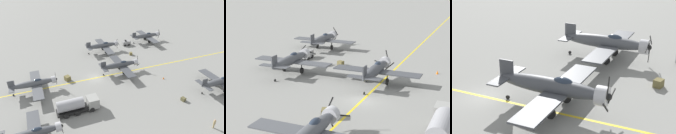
% 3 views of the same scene
% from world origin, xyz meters
% --- Properties ---
extents(ground_plane, '(400.00, 400.00, 0.00)m').
position_xyz_m(ground_plane, '(0.00, 0.00, 0.00)').
color(ground_plane, gray).
extents(taxiway_stripe, '(0.30, 160.00, 0.01)m').
position_xyz_m(taxiway_stripe, '(0.00, 0.00, 0.00)').
color(taxiway_stripe, yellow).
rests_on(taxiway_stripe, ground).
extents(airplane_far_right, '(12.00, 9.98, 3.65)m').
position_xyz_m(airplane_far_right, '(14.58, 23.54, 2.01)').
color(airplane_far_right, '#46484D').
rests_on(airplane_far_right, ground).
extents(airplane_near_right, '(12.00, 9.98, 3.70)m').
position_xyz_m(airplane_near_right, '(15.35, -15.46, 2.01)').
color(airplane_near_right, '#42444A').
rests_on(airplane_near_right, ground).
extents(airplane_mid_center, '(12.00, 9.98, 3.77)m').
position_xyz_m(airplane_mid_center, '(-0.47, 6.51, 2.01)').
color(airplane_mid_center, '#404348').
rests_on(airplane_mid_center, ground).
extents(airplane_near_center, '(12.00, 9.98, 3.68)m').
position_xyz_m(airplane_near_center, '(0.44, -14.00, 2.01)').
color(airplane_near_center, '#4D4F55').
rests_on(airplane_near_center, ground).
extents(airplane_mid_left, '(12.00, 9.98, 3.65)m').
position_xyz_m(airplane_mid_left, '(-13.55, 6.62, 2.01)').
color(airplane_mid_left, '#494C51').
rests_on(airplane_mid_left, ground).
extents(airplane_far_left, '(12.00, 9.98, 3.65)m').
position_xyz_m(airplane_far_left, '(-15.96, 22.58, 2.01)').
color(airplane_far_left, '#484A4F').
rests_on(airplane_far_left, ground).
extents(fuel_tanker, '(2.68, 8.00, 2.98)m').
position_xyz_m(fuel_tanker, '(10.34, -7.03, 1.51)').
color(fuel_tanker, black).
rests_on(fuel_tanker, ground).
extents(tow_tractor, '(1.57, 2.60, 1.79)m').
position_xyz_m(tow_tractor, '(-15.57, 15.11, 0.79)').
color(tow_tractor, gray).
rests_on(tow_tractor, ground).
extents(ground_crew_walking, '(0.40, 0.40, 1.86)m').
position_xyz_m(ground_crew_walking, '(23.31, 13.65, 1.01)').
color(ground_crew_walking, tan).
rests_on(ground_crew_walking, ground).
extents(supply_crate_by_tanker, '(1.06, 0.95, 0.76)m').
position_xyz_m(supply_crate_by_tanker, '(-8.50, 13.32, 0.38)').
color(supply_crate_by_tanker, brown).
rests_on(supply_crate_by_tanker, ground).
extents(supply_crate_mid_lane, '(1.01, 0.89, 0.73)m').
position_xyz_m(supply_crate_mid_lane, '(15.08, 13.70, 0.37)').
color(supply_crate_mid_lane, brown).
rests_on(supply_crate_mid_lane, ground).
extents(supply_crate_outboard, '(1.64, 1.51, 1.12)m').
position_xyz_m(supply_crate_outboard, '(-1.43, -6.66, 0.56)').
color(supply_crate_outboard, brown).
rests_on(supply_crate_outboard, ground).
extents(traffic_cone, '(0.36, 0.36, 0.55)m').
position_xyz_m(traffic_cone, '(6.40, 14.68, 0.28)').
color(traffic_cone, orange).
rests_on(traffic_cone, ground).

